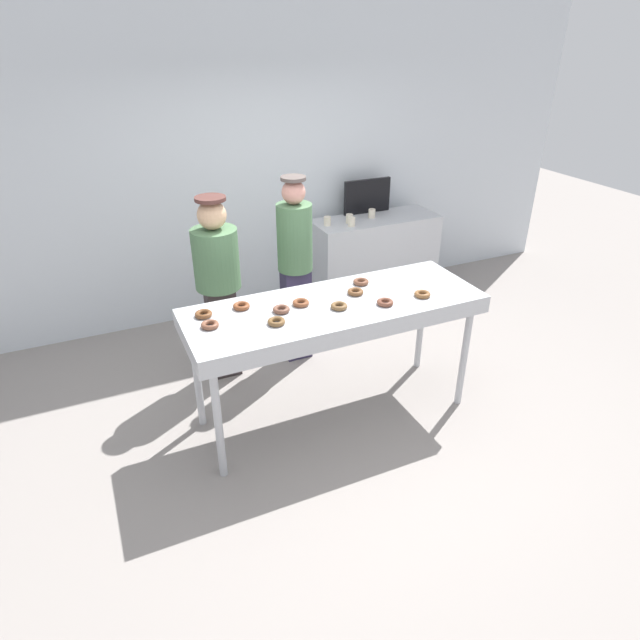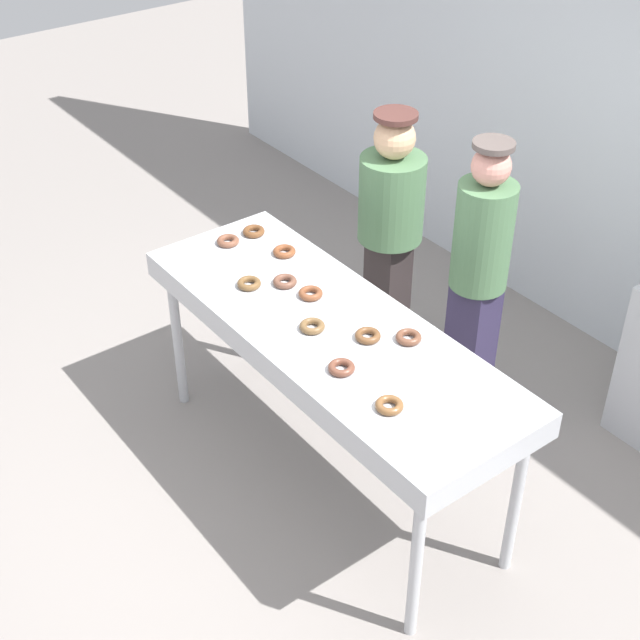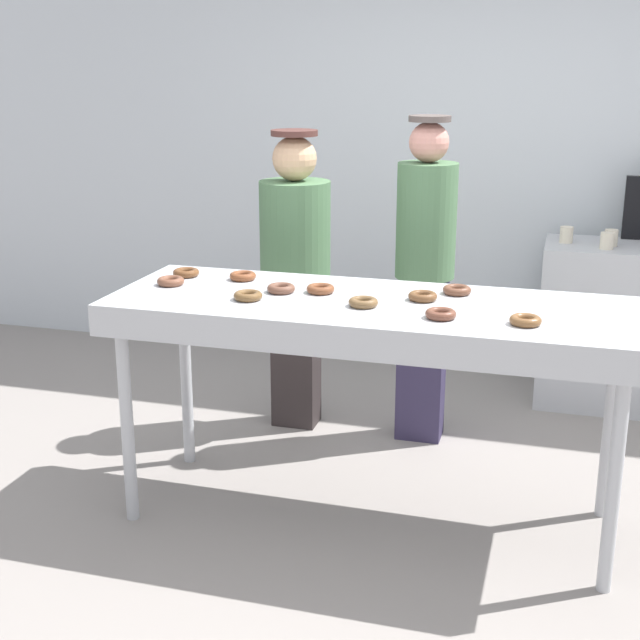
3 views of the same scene
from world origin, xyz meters
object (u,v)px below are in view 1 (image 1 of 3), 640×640
chocolate_donut_2 (422,294)px  chocolate_donut_5 (203,314)px  paper_cup_3 (372,213)px  worker_assistant (218,277)px  fryer_conveyor (335,312)px  chocolate_donut_9 (210,325)px  menu_display (367,196)px  chocolate_donut_0 (281,309)px  chocolate_donut_6 (339,306)px  chocolate_donut_3 (276,322)px  paper_cup_2 (327,221)px  paper_cup_0 (349,219)px  paper_cup_1 (352,222)px  worker_baker (295,263)px  chocolate_donut_8 (361,282)px  chocolate_donut_4 (301,303)px  chocolate_donut_10 (241,306)px  chocolate_donut_7 (355,292)px  prep_counter (374,259)px  chocolate_donut_1 (385,302)px

chocolate_donut_2 → chocolate_donut_5: (-1.57, 0.36, 0.00)m
paper_cup_3 → worker_assistant: bearing=-156.3°
fryer_conveyor → chocolate_donut_9: 0.93m
worker_assistant → menu_display: 2.23m
chocolate_donut_0 → chocolate_donut_6: (0.40, -0.12, 0.00)m
chocolate_donut_5 → paper_cup_3: 2.75m
chocolate_donut_3 → paper_cup_2: paper_cup_2 is taller
paper_cup_0 → paper_cup_1: size_ratio=1.00×
chocolate_donut_3 → worker_baker: size_ratio=0.07×
chocolate_donut_5 → worker_baker: bearing=37.2°
chocolate_donut_8 → paper_cup_2: bearing=74.4°
worker_assistant → paper_cup_1: bearing=-160.4°
chocolate_donut_4 → menu_display: size_ratio=0.22×
worker_baker → worker_assistant: (-0.70, -0.01, 0.00)m
paper_cup_1 → chocolate_donut_4: bearing=-128.1°
chocolate_donut_10 → menu_display: (1.99, 1.76, 0.12)m
chocolate_donut_0 → chocolate_donut_6: size_ratio=1.00×
chocolate_donut_6 → chocolate_donut_8: size_ratio=1.00×
chocolate_donut_8 → chocolate_donut_7: bearing=-130.9°
fryer_conveyor → prep_counter: 2.25m
paper_cup_0 → paper_cup_3: size_ratio=1.00×
chocolate_donut_10 → chocolate_donut_5: bearing=-177.7°
chocolate_donut_1 → paper_cup_3: size_ratio=1.31×
paper_cup_3 → chocolate_donut_6: bearing=-125.1°
paper_cup_2 → chocolate_donut_3: bearing=-123.9°
chocolate_donut_5 → menu_display: bearing=38.1°
chocolate_donut_0 → chocolate_donut_3: size_ratio=1.00×
chocolate_donut_4 → paper_cup_3: paper_cup_3 is taller
chocolate_donut_2 → paper_cup_3: size_ratio=1.31×
chocolate_donut_3 → paper_cup_2: (1.26, 1.87, -0.02)m
chocolate_donut_2 → chocolate_donut_5: same height
fryer_conveyor → paper_cup_0: 1.99m
chocolate_donut_0 → chocolate_donut_2: bearing=-11.0°
chocolate_donut_9 → menu_display: bearing=40.6°
chocolate_donut_3 → chocolate_donut_5: size_ratio=1.00×
paper_cup_2 → chocolate_donut_6: bearing=-112.7°
chocolate_donut_0 → chocolate_donut_10: (-0.24, 0.17, 0.00)m
paper_cup_1 → chocolate_donut_3: bearing=-130.3°
chocolate_donut_4 → chocolate_donut_6: same height
chocolate_donut_2 → paper_cup_3: (0.67, 1.96, -0.02)m
chocolate_donut_6 → paper_cup_2: 1.99m
fryer_conveyor → paper_cup_3: size_ratio=23.82×
chocolate_donut_6 → worker_assistant: bearing=121.1°
paper_cup_1 → paper_cup_0: bearing=76.3°
worker_assistant → chocolate_donut_5: bearing=64.8°
worker_baker → paper_cup_0: bearing=-152.0°
chocolate_donut_9 → worker_assistant: size_ratio=0.08×
chocolate_donut_10 → worker_baker: bearing=46.1°
paper_cup_1 → menu_display: (0.36, 0.34, 0.14)m
chocolate_donut_6 → chocolate_donut_9: (-0.91, 0.11, 0.00)m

